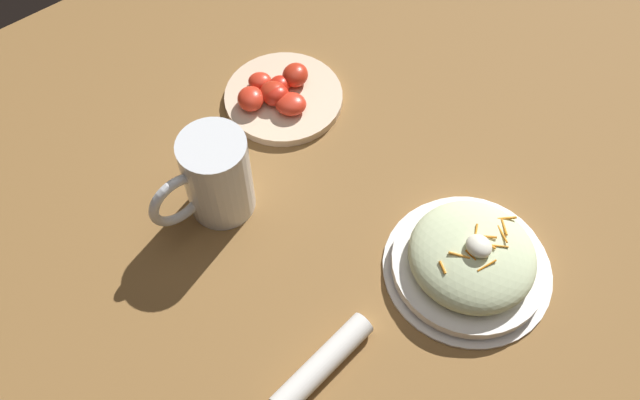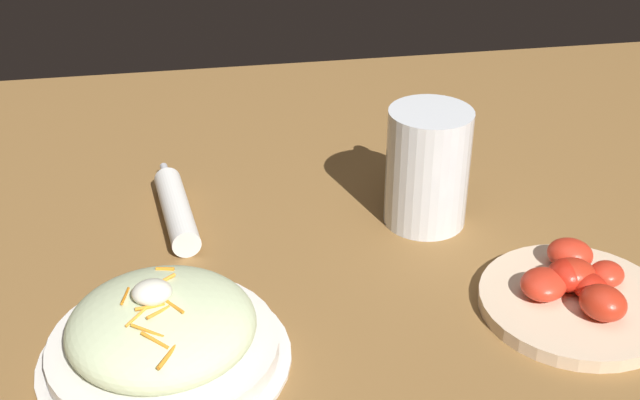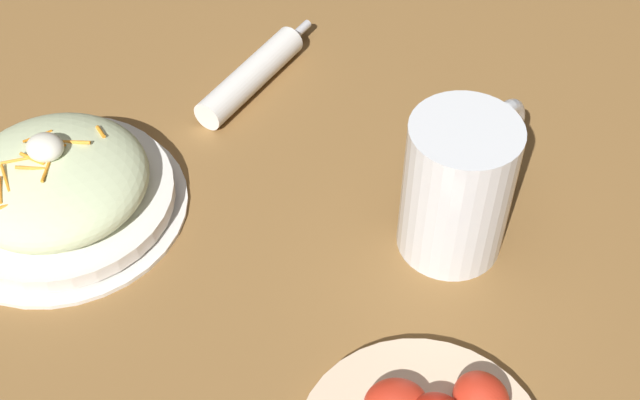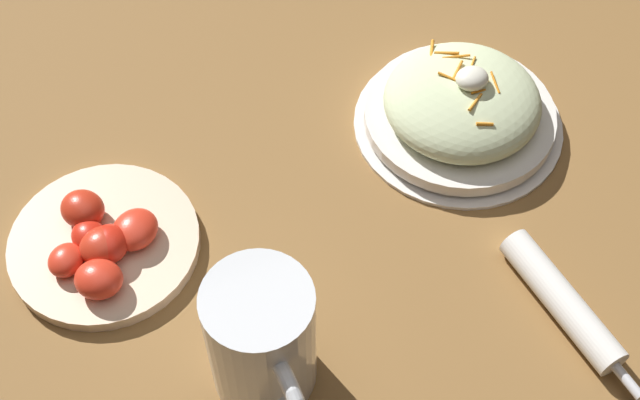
{
  "view_description": "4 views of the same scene",
  "coord_description": "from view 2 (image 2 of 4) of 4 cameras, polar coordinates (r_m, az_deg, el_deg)",
  "views": [
    {
      "loc": [
        -0.37,
        0.41,
        0.85
      ],
      "look_at": [
        0.03,
        0.08,
        0.06
      ],
      "focal_mm": 37.55,
      "sensor_mm": 36.0,
      "label": 1
    },
    {
      "loc": [
        -0.12,
        -0.66,
        0.54
      ],
      "look_at": [
        0.01,
        0.1,
        0.08
      ],
      "focal_mm": 47.52,
      "sensor_mm": 36.0,
      "label": 2
    },
    {
      "loc": [
        0.39,
        -0.3,
        0.63
      ],
      "look_at": [
        0.05,
        0.1,
        0.05
      ],
      "focal_mm": 48.38,
      "sensor_mm": 36.0,
      "label": 3
    },
    {
      "loc": [
        0.23,
        0.52,
        0.77
      ],
      "look_at": [
        0.05,
        0.06,
        0.08
      ],
      "focal_mm": 49.39,
      "sensor_mm": 36.0,
      "label": 4
    }
  ],
  "objects": [
    {
      "name": "ground_plane",
      "position": [
        0.86,
        0.56,
        -8.32
      ],
      "size": [
        1.43,
        1.43,
        0.0
      ],
      "primitive_type": "plane",
      "color": "olive"
    },
    {
      "name": "napkin_roll",
      "position": [
        1.02,
        -9.66,
        -0.62
      ],
      "size": [
        0.05,
        0.2,
        0.03
      ],
      "color": "white",
      "rests_on": "ground_plane"
    },
    {
      "name": "salad_plate",
      "position": [
        0.81,
        -10.55,
        -8.96
      ],
      "size": [
        0.24,
        0.24,
        0.09
      ],
      "color": "white",
      "rests_on": "ground_plane"
    },
    {
      "name": "beer_mug",
      "position": [
        1.0,
        7.16,
        1.89
      ],
      "size": [
        0.1,
        0.16,
        0.14
      ],
      "color": "white",
      "rests_on": "ground_plane"
    },
    {
      "name": "tomato_plate",
      "position": [
        0.91,
        16.85,
        -6.04
      ],
      "size": [
        0.2,
        0.2,
        0.05
      ],
      "color": "beige",
      "rests_on": "ground_plane"
    }
  ]
}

